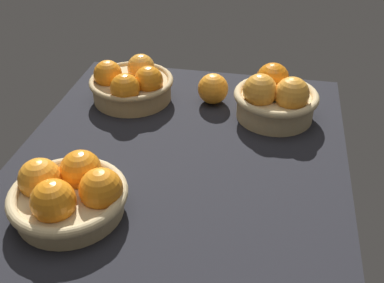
# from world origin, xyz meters

# --- Properties ---
(market_tray) EXTENTS (0.84, 0.72, 0.03)m
(market_tray) POSITION_xyz_m (0.00, 0.00, 0.01)
(market_tray) COLOR black
(market_tray) RESTS_ON ground
(basket_near_right) EXTENTS (0.22, 0.22, 0.10)m
(basket_near_right) POSITION_xyz_m (0.21, -0.16, 0.07)
(basket_near_right) COLOR tan
(basket_near_right) RESTS_ON market_tray
(basket_far_left) EXTENTS (0.21, 0.21, 0.12)m
(basket_far_left) POSITION_xyz_m (-0.20, 0.19, 0.08)
(basket_far_left) COLOR tan
(basket_far_left) RESTS_ON market_tray
(basket_near_left) EXTENTS (0.22, 0.22, 0.11)m
(basket_near_left) POSITION_xyz_m (-0.22, -0.18, 0.07)
(basket_near_left) COLOR tan
(basket_near_left) RESTS_ON market_tray
(loose_orange_front_gap) EXTENTS (0.08, 0.08, 0.08)m
(loose_orange_front_gap) POSITION_xyz_m (-0.24, 0.03, 0.07)
(loose_orange_front_gap) COLOR orange
(loose_orange_front_gap) RESTS_ON market_tray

